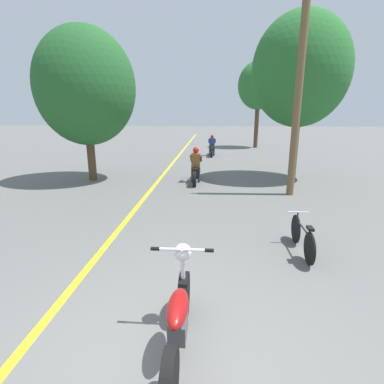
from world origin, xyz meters
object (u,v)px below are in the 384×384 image
utility_pole (299,86)px  motorcycle_rider_lead (196,169)px  roadside_tree_right_far (259,86)px  bicycle_parked (302,237)px  roadside_tree_left (85,87)px  motorcycle_foreground (178,318)px  roadside_tree_right_near (301,71)px  motorcycle_rider_far (212,148)px

utility_pole → motorcycle_rider_lead: bearing=153.3°
roadside_tree_right_far → bicycle_parked: 19.32m
roadside_tree_left → motorcycle_foreground: bearing=-62.8°
motorcycle_foreground → motorcycle_rider_lead: motorcycle_rider_lead is taller
roadside_tree_right_near → roadside_tree_right_far: size_ratio=1.00×
roadside_tree_right_near → motorcycle_foreground: roadside_tree_right_near is taller
utility_pole → motorcycle_rider_far: size_ratio=3.37×
utility_pole → roadside_tree_right_near: size_ratio=1.06×
roadside_tree_right_far → motorcycle_rider_lead: roadside_tree_right_far is taller
bicycle_parked → motorcycle_foreground: bearing=-128.4°
utility_pole → motorcycle_rider_far: utility_pole is taller
roadside_tree_right_far → motorcycle_foreground: (-3.74, -21.50, -4.24)m
roadside_tree_right_near → bicycle_parked: roadside_tree_right_near is taller
motorcycle_foreground → roadside_tree_right_near: bearing=69.3°
roadside_tree_right_near → motorcycle_rider_lead: (-4.06, -1.01, -3.79)m
utility_pole → roadside_tree_right_near: (0.72, 2.69, 0.77)m
roadside_tree_right_far → motorcycle_rider_lead: 13.88m
motorcycle_rider_lead → motorcycle_rider_far: (0.60, 7.67, -0.03)m
roadside_tree_right_far → bicycle_parked: (-1.56, -18.75, -4.36)m
bicycle_parked → utility_pole: bearing=79.3°
bicycle_parked → roadside_tree_right_near: bearing=77.7°
roadside_tree_right_far → motorcycle_rider_far: 7.33m
roadside_tree_right_near → motorcycle_rider_lead: 5.64m
roadside_tree_right_near → motorcycle_foreground: bearing=-110.7°
motorcycle_rider_far → bicycle_parked: motorcycle_rider_far is taller
utility_pole → motorcycle_foreground: 8.41m
roadside_tree_left → motorcycle_rider_far: bearing=57.0°
roadside_tree_right_far → motorcycle_rider_far: size_ratio=3.18×
utility_pole → motorcycle_rider_lead: utility_pole is taller
roadside_tree_right_far → motorcycle_rider_far: roadside_tree_right_far is taller
roadside_tree_left → motorcycle_rider_lead: roadside_tree_left is taller
roadside_tree_right_near → utility_pole: bearing=-104.9°
motorcycle_foreground → motorcycle_rider_lead: (-0.32, 8.89, 0.08)m
utility_pole → roadside_tree_right_far: size_ratio=1.06×
roadside_tree_left → bicycle_parked: (6.81, -6.26, -3.34)m
utility_pole → bicycle_parked: bearing=-100.7°
roadside_tree_left → motorcycle_foreground: (4.63, -9.00, -3.23)m
motorcycle_rider_far → roadside_tree_left: bearing=-123.0°
motorcycle_foreground → motorcycle_rider_lead: size_ratio=0.95×
motorcycle_rider_lead → motorcycle_foreground: bearing=-87.9°
roadside_tree_right_far → motorcycle_rider_far: bearing=-125.0°
roadside_tree_left → motorcycle_foreground: roadside_tree_left is taller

